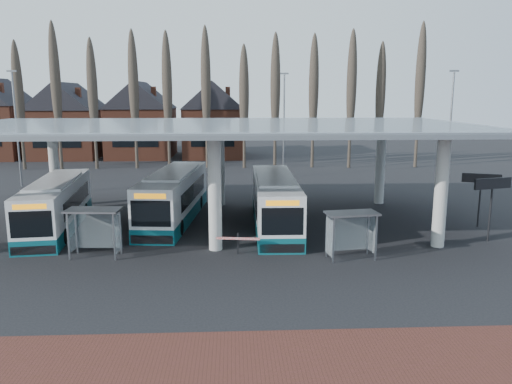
{
  "coord_description": "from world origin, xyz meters",
  "views": [
    {
      "loc": [
        0.93,
        -23.0,
        8.05
      ],
      "look_at": [
        2.36,
        7.0,
        2.21
      ],
      "focal_mm": 35.0,
      "sensor_mm": 36.0,
      "label": 1
    }
  ],
  "objects_px": {
    "shelter_1": "(95,222)",
    "shelter_2": "(351,224)",
    "bus_0": "(57,206)",
    "bus_1": "(174,197)",
    "bus_2": "(275,202)"
  },
  "relations": [
    {
      "from": "shelter_1",
      "to": "shelter_2",
      "type": "height_order",
      "value": "shelter_1"
    },
    {
      "from": "shelter_1",
      "to": "bus_0",
      "type": "bearing_deg",
      "value": 128.7
    },
    {
      "from": "bus_1",
      "to": "shelter_2",
      "type": "distance_m",
      "value": 12.8
    },
    {
      "from": "shelter_1",
      "to": "shelter_2",
      "type": "bearing_deg",
      "value": -0.03
    },
    {
      "from": "bus_0",
      "to": "shelter_1",
      "type": "bearing_deg",
      "value": -61.83
    },
    {
      "from": "bus_2",
      "to": "shelter_2",
      "type": "height_order",
      "value": "bus_2"
    },
    {
      "from": "shelter_2",
      "to": "shelter_1",
      "type": "bearing_deg",
      "value": 168.08
    },
    {
      "from": "bus_0",
      "to": "shelter_2",
      "type": "xyz_separation_m",
      "value": [
        16.6,
        -6.43,
        0.3
      ]
    },
    {
      "from": "shelter_1",
      "to": "shelter_2",
      "type": "xyz_separation_m",
      "value": [
        12.8,
        -0.92,
        -0.07
      ]
    },
    {
      "from": "bus_0",
      "to": "bus_2",
      "type": "distance_m",
      "value": 13.35
    },
    {
      "from": "shelter_2",
      "to": "bus_2",
      "type": "bearing_deg",
      "value": 109.11
    },
    {
      "from": "bus_1",
      "to": "bus_2",
      "type": "xyz_separation_m",
      "value": [
        6.43,
        -1.96,
        -0.02
      ]
    },
    {
      "from": "bus_2",
      "to": "bus_0",
      "type": "bearing_deg",
      "value": -179.18
    },
    {
      "from": "bus_0",
      "to": "bus_2",
      "type": "relative_size",
      "value": 0.97
    },
    {
      "from": "bus_0",
      "to": "shelter_1",
      "type": "xyz_separation_m",
      "value": [
        3.8,
        -5.51,
        0.37
      ]
    }
  ]
}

